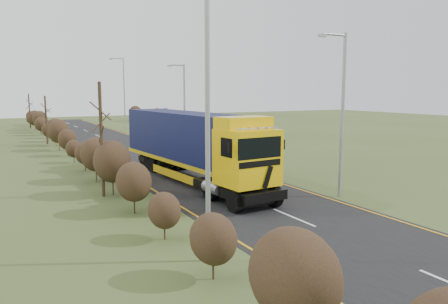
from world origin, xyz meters
TOP-DOWN VIEW (x-y plane):
  - ground at (0.00, 0.00)m, footprint 160.00×160.00m
  - road at (0.00, 10.00)m, footprint 8.00×120.00m
  - layby at (6.50, 20.00)m, footprint 6.00×18.00m
  - lane_markings at (0.00, 9.69)m, footprint 7.52×116.00m
  - hedgerow at (-6.00, 7.89)m, footprint 2.24×102.04m
  - lorry at (-0.80, 5.01)m, footprint 3.70×15.78m
  - car_red_hatchback at (6.30, 14.88)m, footprint 1.67×3.74m
  - car_blue_sedan at (7.47, 26.46)m, footprint 2.72×4.38m
  - streetlight_near at (4.50, -1.93)m, footprint 1.81×0.18m
  - streetlight_mid at (4.51, 19.12)m, footprint 1.72×0.18m
  - streetlight_far at (5.65, 44.49)m, footprint 2.19×0.21m
  - left_pole at (-5.47, -6.64)m, footprint 0.16×0.16m
  - speed_sign at (4.20, 10.41)m, footprint 0.57×0.10m
  - warning_board at (5.38, 23.83)m, footprint 0.63×0.11m

SIDE VIEW (x-z plane):
  - ground at x=0.00m, z-range 0.00..0.00m
  - road at x=0.00m, z-range 0.00..0.02m
  - layby at x=6.50m, z-range 0.00..0.02m
  - lane_markings at x=0.00m, z-range 0.03..0.03m
  - car_red_hatchback at x=6.30m, z-range 0.00..1.25m
  - car_blue_sedan at x=7.47m, z-range 0.00..1.36m
  - warning_board at x=5.38m, z-range 0.15..1.81m
  - speed_sign at x=4.20m, z-range 0.39..2.45m
  - hedgerow at x=-6.00m, z-range -1.41..4.64m
  - lorry at x=-0.80m, z-range 0.29..4.64m
  - streetlight_mid at x=4.51m, z-range 0.38..8.44m
  - streetlight_near at x=4.50m, z-range 0.42..8.91m
  - left_pole at x=-5.47m, z-range 0.00..9.95m
  - streetlight_far at x=5.65m, z-range 0.57..10.90m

